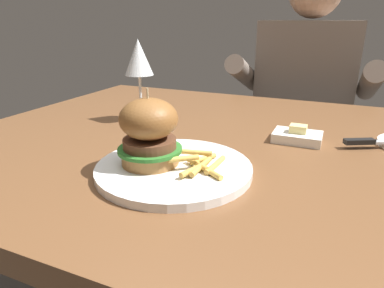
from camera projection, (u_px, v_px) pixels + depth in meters
dining_table at (234, 179)px, 0.76m from camera, size 1.22×0.91×0.74m
main_plate at (174, 169)px, 0.58m from camera, size 0.26×0.26×0.01m
burger_sandwich at (149, 132)px, 0.56m from camera, size 0.11×0.11×0.13m
fries_pile at (200, 163)px, 0.56m from camera, size 0.11×0.11×0.02m
wine_glass at (139, 61)px, 0.83m from camera, size 0.07×0.07×0.20m
butter_dish at (297, 136)px, 0.72m from camera, size 0.10×0.07×0.04m
diner_person at (300, 129)px, 1.40m from camera, size 0.51×0.36×1.18m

